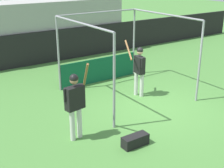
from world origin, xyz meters
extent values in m
plane|color=#477F38|center=(0.00, 0.00, 0.00)|extent=(60.00, 60.00, 0.00)
cube|color=black|center=(0.00, 6.74, 0.74)|extent=(24.00, 0.12, 1.49)
cube|color=#9E9E99|center=(0.00, 8.00, 1.37)|extent=(7.05, 2.40, 2.74)
cube|color=#195B33|center=(-2.20, 7.20, 1.54)|extent=(0.45, 0.40, 0.10)
cube|color=#195B33|center=(-2.20, 7.38, 1.77)|extent=(0.45, 0.06, 0.40)
cube|color=#195B33|center=(-1.65, 7.20, 1.54)|extent=(0.45, 0.40, 0.10)
cube|color=#195B33|center=(-1.65, 7.38, 1.77)|extent=(0.45, 0.06, 0.40)
cube|color=#195B33|center=(-1.10, 7.20, 1.54)|extent=(0.45, 0.40, 0.10)
cube|color=#195B33|center=(-1.10, 7.38, 1.77)|extent=(0.45, 0.06, 0.40)
cube|color=#195B33|center=(-0.55, 7.20, 1.54)|extent=(0.45, 0.40, 0.10)
cube|color=#195B33|center=(-0.55, 7.38, 1.77)|extent=(0.45, 0.06, 0.40)
cube|color=#195B33|center=(0.00, 7.20, 1.54)|extent=(0.45, 0.40, 0.10)
cube|color=#195B33|center=(0.00, 7.38, 1.77)|extent=(0.45, 0.06, 0.40)
cube|color=#195B33|center=(0.55, 7.20, 1.54)|extent=(0.45, 0.40, 0.10)
cube|color=#195B33|center=(0.55, 7.38, 1.77)|extent=(0.45, 0.06, 0.40)
cube|color=#195B33|center=(1.10, 7.20, 1.54)|extent=(0.45, 0.40, 0.10)
cube|color=#195B33|center=(1.10, 7.38, 1.77)|extent=(0.45, 0.06, 0.40)
cube|color=#195B33|center=(1.65, 7.20, 1.54)|extent=(0.45, 0.40, 0.10)
cube|color=#195B33|center=(1.65, 7.38, 1.77)|extent=(0.45, 0.06, 0.40)
cube|color=#195B33|center=(2.20, 7.20, 1.54)|extent=(0.45, 0.40, 0.10)
cube|color=#195B33|center=(2.20, 7.38, 1.77)|extent=(0.45, 0.06, 0.40)
cube|color=#195B33|center=(2.75, 7.20, 1.54)|extent=(0.45, 0.40, 0.10)
cube|color=#195B33|center=(2.75, 7.38, 1.77)|extent=(0.45, 0.06, 0.40)
cube|color=#195B33|center=(-2.20, 8.00, 1.94)|extent=(0.45, 0.40, 0.10)
cube|color=#195B33|center=(-2.20, 8.18, 2.17)|extent=(0.45, 0.06, 0.40)
cube|color=#195B33|center=(-1.65, 8.00, 1.94)|extent=(0.45, 0.40, 0.10)
cube|color=#195B33|center=(-1.65, 8.18, 2.17)|extent=(0.45, 0.06, 0.40)
cube|color=#195B33|center=(-1.10, 8.00, 1.94)|extent=(0.45, 0.40, 0.10)
cube|color=#195B33|center=(-1.10, 8.18, 2.17)|extent=(0.45, 0.06, 0.40)
cube|color=#195B33|center=(-0.55, 8.00, 1.94)|extent=(0.45, 0.40, 0.10)
cube|color=#195B33|center=(-0.55, 8.18, 2.17)|extent=(0.45, 0.06, 0.40)
cube|color=#195B33|center=(0.00, 8.00, 1.94)|extent=(0.45, 0.40, 0.10)
cube|color=#195B33|center=(0.00, 8.18, 2.17)|extent=(0.45, 0.06, 0.40)
cube|color=#195B33|center=(0.55, 8.00, 1.94)|extent=(0.45, 0.40, 0.10)
cube|color=#195B33|center=(0.55, 8.18, 2.17)|extent=(0.45, 0.06, 0.40)
cube|color=#195B33|center=(1.10, 8.00, 1.94)|extent=(0.45, 0.40, 0.10)
cube|color=#195B33|center=(1.10, 8.18, 2.17)|extent=(0.45, 0.06, 0.40)
cube|color=#195B33|center=(1.65, 8.00, 1.94)|extent=(0.45, 0.40, 0.10)
cube|color=#195B33|center=(1.65, 8.18, 2.17)|extent=(0.45, 0.06, 0.40)
cube|color=#195B33|center=(2.20, 8.00, 1.94)|extent=(0.45, 0.40, 0.10)
cube|color=#195B33|center=(2.20, 8.18, 2.17)|extent=(0.45, 0.06, 0.40)
cube|color=#195B33|center=(2.75, 8.00, 1.94)|extent=(0.45, 0.40, 0.10)
cube|color=#195B33|center=(2.75, 8.18, 2.17)|extent=(0.45, 0.06, 0.40)
cube|color=#195B33|center=(-1.65, 8.80, 2.34)|extent=(0.45, 0.40, 0.10)
cube|color=#195B33|center=(-1.65, 8.98, 2.57)|extent=(0.45, 0.06, 0.40)
cube|color=#195B33|center=(-1.10, 8.80, 2.34)|extent=(0.45, 0.40, 0.10)
cube|color=#195B33|center=(-1.10, 8.98, 2.57)|extent=(0.45, 0.06, 0.40)
cube|color=#195B33|center=(-0.55, 8.80, 2.34)|extent=(0.45, 0.40, 0.10)
cube|color=#195B33|center=(-0.55, 8.98, 2.57)|extent=(0.45, 0.06, 0.40)
cube|color=#195B33|center=(0.00, 8.80, 2.34)|extent=(0.45, 0.40, 0.10)
cube|color=#195B33|center=(0.00, 8.98, 2.57)|extent=(0.45, 0.06, 0.40)
cube|color=#195B33|center=(0.55, 8.80, 2.34)|extent=(0.45, 0.40, 0.10)
cube|color=#195B33|center=(0.55, 8.98, 2.57)|extent=(0.45, 0.06, 0.40)
cube|color=#195B33|center=(1.10, 8.80, 2.34)|extent=(0.45, 0.40, 0.10)
cube|color=#195B33|center=(1.10, 8.98, 2.57)|extent=(0.45, 0.06, 0.40)
cube|color=#195B33|center=(1.65, 8.80, 2.34)|extent=(0.45, 0.40, 0.10)
cube|color=#195B33|center=(1.65, 8.98, 2.57)|extent=(0.45, 0.06, 0.40)
cube|color=#195B33|center=(2.20, 8.80, 2.34)|extent=(0.45, 0.40, 0.10)
cube|color=#195B33|center=(2.75, 8.80, 2.34)|extent=(0.45, 0.40, 0.10)
cylinder|color=gray|center=(-1.84, -0.28, 1.33)|extent=(0.07, 0.07, 2.66)
cylinder|color=gray|center=(1.50, -0.28, 1.33)|extent=(0.07, 0.07, 2.66)
cylinder|color=gray|center=(-1.84, 3.15, 1.33)|extent=(0.07, 0.07, 2.66)
cylinder|color=gray|center=(1.50, 3.15, 1.33)|extent=(0.07, 0.07, 2.66)
cylinder|color=gray|center=(-1.84, 1.44, 2.66)|extent=(0.06, 3.43, 0.06)
cylinder|color=gray|center=(1.50, 1.44, 2.66)|extent=(0.06, 3.43, 0.06)
cylinder|color=gray|center=(-0.17, 3.15, 2.66)|extent=(3.35, 0.06, 0.06)
cube|color=#0F5133|center=(-0.17, 3.13, 0.47)|extent=(3.28, 0.03, 0.94)
cylinder|color=silver|center=(0.22, 1.05, 0.41)|extent=(0.15, 0.15, 0.82)
cylinder|color=silver|center=(0.14, 1.25, 0.41)|extent=(0.15, 0.15, 0.82)
cube|color=black|center=(0.18, 1.15, 1.11)|extent=(0.29, 0.45, 0.58)
sphere|color=tan|center=(0.18, 1.15, 1.57)|extent=(0.21, 0.21, 0.21)
sphere|color=black|center=(0.18, 1.15, 1.61)|extent=(0.22, 0.22, 0.22)
cylinder|color=black|center=(0.11, 0.94, 1.24)|extent=(0.08, 0.08, 0.32)
cylinder|color=black|center=(0.18, 1.37, 1.24)|extent=(0.08, 0.08, 0.32)
cylinder|color=brown|center=(-0.07, 1.44, 1.60)|extent=(0.30, 0.72, 0.54)
sphere|color=brown|center=(0.26, 1.33, 1.35)|extent=(0.08, 0.08, 0.08)
cylinder|color=silver|center=(-3.11, -0.24, 0.42)|extent=(0.15, 0.15, 0.85)
cylinder|color=silver|center=(-2.89, -0.21, 0.42)|extent=(0.15, 0.15, 0.85)
cube|color=black|center=(-3.00, -0.22, 1.15)|extent=(0.53, 0.29, 0.60)
sphere|color=#A37556|center=(-3.00, -0.22, 1.61)|extent=(0.21, 0.21, 0.21)
sphere|color=black|center=(-3.00, -0.22, 1.66)|extent=(0.22, 0.22, 0.22)
cylinder|color=black|center=(-3.26, -0.22, 1.28)|extent=(0.08, 0.08, 0.33)
cylinder|color=black|center=(-2.74, -0.14, 1.28)|extent=(0.08, 0.08, 0.33)
cylinder|color=brown|center=(-2.63, -0.17, 1.67)|extent=(0.21, 0.53, 0.72)
sphere|color=brown|center=(-2.86, -0.10, 1.33)|extent=(0.08, 0.08, 0.08)
cube|color=black|center=(-1.95, -1.36, 0.14)|extent=(0.70, 0.28, 0.28)
camera|label=1|loc=(-6.25, -6.63, 4.17)|focal=50.00mm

